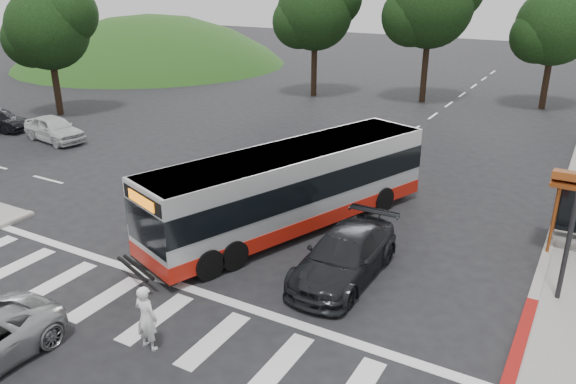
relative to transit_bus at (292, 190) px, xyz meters
The scene contains 13 objects.
ground 2.61m from the transit_bus, 99.93° to the right, with size 140.00×140.00×0.00m, color black.
curb_east 10.56m from the transit_bus, 34.40° to the left, with size 0.30×40.00×0.15m, color #9E9991.
curb_east_red 9.66m from the transit_bus, 25.33° to the right, with size 0.32×6.00×0.15m, color maroon.
hillside_nw 42.77m from the transit_bus, 139.23° to the left, with size 44.00×44.00×10.00m, color #1D4516.
crosswalk_ladder 7.26m from the transit_bus, 92.95° to the right, with size 18.00×2.60×0.01m, color silver.
tree_north_a 24.69m from the transit_bus, 95.44° to the left, with size 6.60×6.15×10.17m.
tree_north_b 26.91m from the transit_bus, 77.61° to the left, with size 5.72×5.33×8.43m.
tree_north_c 24.73m from the transit_bus, 115.09° to the left, with size 6.16×5.74×9.30m.
tree_west_a 24.04m from the transit_bus, 160.32° to the left, with size 5.72×5.33×8.43m.
transit_bus is the anchor object (origin of this frame).
pedestrian 8.19m from the transit_bus, 87.30° to the right, with size 0.66×0.43×1.80m, color white.
dark_sedan 4.09m from the transit_bus, 36.61° to the right, with size 2.07×5.10×1.48m, color black.
west_car_white 17.68m from the transit_bus, 168.86° to the left, with size 1.71×4.24×1.44m, color silver.
Camera 1 is at (9.75, -14.67, 9.00)m, focal length 35.00 mm.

